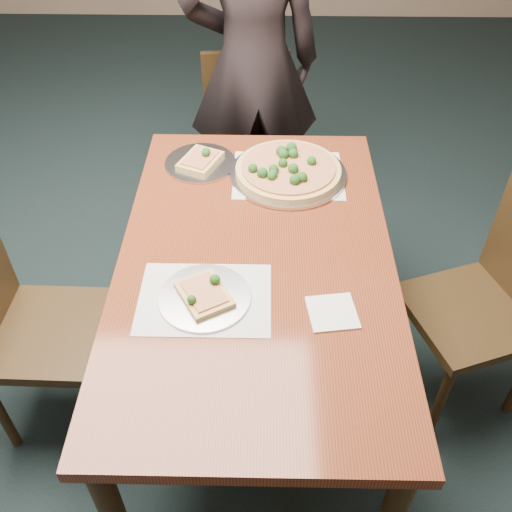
{
  "coord_description": "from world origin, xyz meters",
  "views": [
    {
      "loc": [
        0.48,
        -1.52,
        2.02
      ],
      "look_at": [
        0.45,
        -0.16,
        0.75
      ],
      "focal_mm": 40.0,
      "sensor_mm": 36.0,
      "label": 1
    }
  ],
  "objects_px": {
    "pizza_pan": "(288,170)",
    "slice_plate_far": "(201,161)",
    "slice_plate_near": "(205,295)",
    "dining_table": "(256,276)",
    "chair_right": "(493,297)",
    "chair_left": "(22,320)",
    "diner": "(253,64)",
    "chair_far": "(248,138)"
  },
  "relations": [
    {
      "from": "diner",
      "to": "slice_plate_near",
      "type": "relative_size",
      "value": 6.27
    },
    {
      "from": "chair_left",
      "to": "diner",
      "type": "height_order",
      "value": "diner"
    },
    {
      "from": "slice_plate_near",
      "to": "dining_table",
      "type": "bearing_deg",
      "value": 51.73
    },
    {
      "from": "slice_plate_near",
      "to": "slice_plate_far",
      "type": "xyz_separation_m",
      "value": [
        -0.08,
        0.72,
        -0.0
      ]
    },
    {
      "from": "dining_table",
      "to": "pizza_pan",
      "type": "distance_m",
      "value": 0.49
    },
    {
      "from": "dining_table",
      "to": "diner",
      "type": "height_order",
      "value": "diner"
    },
    {
      "from": "chair_far",
      "to": "chair_right",
      "type": "height_order",
      "value": "same"
    },
    {
      "from": "dining_table",
      "to": "chair_right",
      "type": "distance_m",
      "value": 0.87
    },
    {
      "from": "chair_far",
      "to": "chair_left",
      "type": "height_order",
      "value": "same"
    },
    {
      "from": "chair_far",
      "to": "pizza_pan",
      "type": "bearing_deg",
      "value": -80.59
    },
    {
      "from": "chair_left",
      "to": "slice_plate_far",
      "type": "height_order",
      "value": "chair_left"
    },
    {
      "from": "diner",
      "to": "pizza_pan",
      "type": "height_order",
      "value": "diner"
    },
    {
      "from": "chair_far",
      "to": "slice_plate_far",
      "type": "distance_m",
      "value": 0.65
    },
    {
      "from": "chair_left",
      "to": "chair_right",
      "type": "xyz_separation_m",
      "value": [
        1.66,
        0.14,
        0.0
      ]
    },
    {
      "from": "pizza_pan",
      "to": "chair_far",
      "type": "bearing_deg",
      "value": 104.94
    },
    {
      "from": "dining_table",
      "to": "chair_left",
      "type": "bearing_deg",
      "value": -173.68
    },
    {
      "from": "diner",
      "to": "slice_plate_far",
      "type": "xyz_separation_m",
      "value": [
        -0.19,
        -0.63,
        -0.12
      ]
    },
    {
      "from": "dining_table",
      "to": "chair_left",
      "type": "xyz_separation_m",
      "value": [
        -0.81,
        -0.09,
        -0.14
      ]
    },
    {
      "from": "dining_table",
      "to": "diner",
      "type": "xyz_separation_m",
      "value": [
        -0.04,
        1.17,
        0.22
      ]
    },
    {
      "from": "diner",
      "to": "chair_right",
      "type": "bearing_deg",
      "value": 121.24
    },
    {
      "from": "chair_right",
      "to": "slice_plate_near",
      "type": "distance_m",
      "value": 1.06
    },
    {
      "from": "chair_left",
      "to": "pizza_pan",
      "type": "distance_m",
      "value": 1.1
    },
    {
      "from": "diner",
      "to": "pizza_pan",
      "type": "relative_size",
      "value": 3.92
    },
    {
      "from": "chair_left",
      "to": "pizza_pan",
      "type": "bearing_deg",
      "value": -57.95
    },
    {
      "from": "chair_right",
      "to": "chair_far",
      "type": "bearing_deg",
      "value": -158.69
    },
    {
      "from": "chair_far",
      "to": "chair_left",
      "type": "relative_size",
      "value": 1.0
    },
    {
      "from": "chair_far",
      "to": "slice_plate_far",
      "type": "xyz_separation_m",
      "value": [
        -0.17,
        -0.58,
        0.25
      ]
    },
    {
      "from": "dining_table",
      "to": "slice_plate_far",
      "type": "xyz_separation_m",
      "value": [
        -0.23,
        0.53,
        0.1
      ]
    },
    {
      "from": "slice_plate_near",
      "to": "slice_plate_far",
      "type": "bearing_deg",
      "value": 96.1
    },
    {
      "from": "diner",
      "to": "pizza_pan",
      "type": "xyz_separation_m",
      "value": [
        0.15,
        -0.71,
        -0.1
      ]
    },
    {
      "from": "chair_left",
      "to": "slice_plate_near",
      "type": "height_order",
      "value": "chair_left"
    },
    {
      "from": "dining_table",
      "to": "chair_right",
      "type": "relative_size",
      "value": 1.65
    },
    {
      "from": "chair_left",
      "to": "slice_plate_far",
      "type": "distance_m",
      "value": 0.88
    },
    {
      "from": "chair_right",
      "to": "pizza_pan",
      "type": "xyz_separation_m",
      "value": [
        -0.74,
        0.41,
        0.26
      ]
    },
    {
      "from": "dining_table",
      "to": "slice_plate_far",
      "type": "distance_m",
      "value": 0.59
    },
    {
      "from": "chair_far",
      "to": "chair_right",
      "type": "xyz_separation_m",
      "value": [
        0.92,
        -1.06,
        0.0
      ]
    },
    {
      "from": "pizza_pan",
      "to": "slice_plate_far",
      "type": "xyz_separation_m",
      "value": [
        -0.34,
        0.07,
        -0.01
      ]
    },
    {
      "from": "slice_plate_near",
      "to": "chair_far",
      "type": "bearing_deg",
      "value": 86.05
    },
    {
      "from": "slice_plate_far",
      "to": "chair_left",
      "type": "bearing_deg",
      "value": -132.96
    },
    {
      "from": "chair_far",
      "to": "chair_right",
      "type": "relative_size",
      "value": 1.0
    },
    {
      "from": "dining_table",
      "to": "slice_plate_near",
      "type": "height_order",
      "value": "slice_plate_near"
    },
    {
      "from": "chair_far",
      "to": "chair_left",
      "type": "xyz_separation_m",
      "value": [
        -0.75,
        -1.2,
        0.0
      ]
    }
  ]
}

